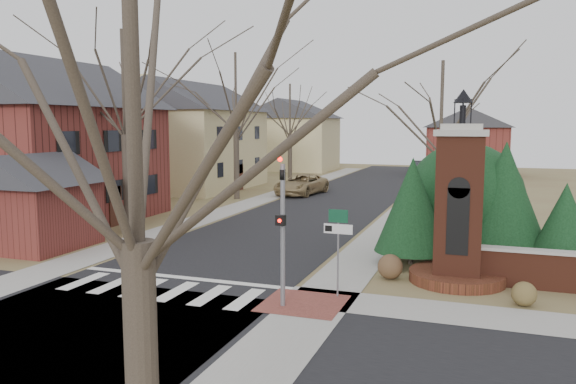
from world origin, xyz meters
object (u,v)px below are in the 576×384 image
at_px(brick_gate_monument, 459,219).
at_px(distant_car, 421,168).
at_px(sign_post, 338,235).
at_px(traffic_signal_pole, 282,220).
at_px(pickup_truck, 301,184).

relative_size(brick_gate_monument, distant_car, 1.38).
xyz_separation_m(sign_post, brick_gate_monument, (3.41, 3.01, 0.22)).
height_order(traffic_signal_pole, pickup_truck, traffic_signal_pole).
height_order(traffic_signal_pole, distant_car, traffic_signal_pole).
bearing_deg(sign_post, brick_gate_monument, 41.42).
bearing_deg(sign_post, pickup_truck, 110.61).
distance_m(brick_gate_monument, pickup_truck, 24.35).
relative_size(traffic_signal_pole, sign_post, 1.64).
height_order(sign_post, brick_gate_monument, brick_gate_monument).
distance_m(traffic_signal_pole, pickup_truck, 26.53).
distance_m(traffic_signal_pole, distant_car, 45.21).
bearing_deg(distant_car, pickup_truck, 69.87).
relative_size(brick_gate_monument, pickup_truck, 1.17).
bearing_deg(sign_post, distant_car, 92.87).
xyz_separation_m(brick_gate_monument, distant_car, (-5.60, 40.74, -1.39)).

